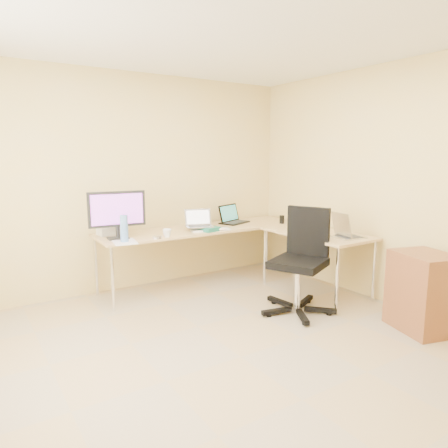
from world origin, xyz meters
TOP-DOWN VIEW (x-y plane):
  - floor at (0.00, 0.00)m, footprint 4.50×4.50m
  - ceiling at (0.00, 0.00)m, footprint 4.50×4.50m
  - wall_back at (0.00, 2.25)m, footprint 4.50×0.00m
  - wall_right at (2.10, 0.00)m, footprint 0.00×4.50m
  - desk_main at (0.72, 1.85)m, footprint 2.65×0.70m
  - desk_return at (1.70, 0.85)m, footprint 0.70×1.30m
  - monitor at (-0.40, 1.76)m, footprint 0.63×0.26m
  - book_stack at (0.67, 1.66)m, footprint 0.27×0.33m
  - laptop_center at (0.58, 1.68)m, footprint 0.38×0.33m
  - laptop_black at (1.25, 1.93)m, footprint 0.47×0.41m
  - keyboard at (0.70, 1.63)m, footprint 0.49×0.23m
  - mouse at (0.81, 1.55)m, footprint 0.12×0.10m
  - mug at (0.09, 1.55)m, footprint 0.12×0.12m
  - cd_stack at (-0.03, 1.55)m, footprint 0.13×0.13m
  - water_bottle at (-0.40, 1.55)m, footprint 0.10×0.10m
  - papers at (-0.40, 1.55)m, footprint 0.28×0.37m
  - white_box at (-0.40, 2.05)m, footprint 0.27×0.20m
  - desk_fan at (-0.40, 2.05)m, footprint 0.22×0.22m
  - black_cup at (1.76, 1.55)m, footprint 0.08×0.08m
  - laptop_return at (1.76, 0.43)m, footprint 0.38×0.32m
  - office_chair at (1.06, 0.48)m, footprint 0.88×0.88m
  - cabinet at (1.75, -0.49)m, footprint 0.58×0.65m

SIDE VIEW (x-z plane):
  - floor at x=0.00m, z-range 0.00..0.00m
  - cabinet at x=1.75m, z-range -0.02..0.74m
  - desk_main at x=0.72m, z-range 0.00..0.73m
  - desk_return at x=1.70m, z-range 0.00..0.73m
  - office_chair at x=1.06m, z-range -0.05..1.05m
  - papers at x=-0.40m, z-range 0.73..0.74m
  - keyboard at x=0.70m, z-range 0.73..0.75m
  - cd_stack at x=-0.03m, z-range 0.73..0.76m
  - mouse at x=0.81m, z-range 0.73..0.77m
  - book_stack at x=0.67m, z-range 0.73..0.78m
  - white_box at x=-0.40m, z-range 0.73..0.82m
  - mug at x=0.09m, z-range 0.73..0.82m
  - black_cup at x=1.76m, z-range 0.73..0.84m
  - laptop_return at x=1.76m, z-range 0.73..0.96m
  - desk_fan at x=-0.40m, z-range 0.73..0.97m
  - laptop_black at x=1.25m, z-range 0.73..0.98m
  - water_bottle at x=-0.40m, z-range 0.73..1.02m
  - laptop_center at x=0.58m, z-range 0.78..0.99m
  - monitor at x=-0.40m, z-range 0.73..1.26m
  - wall_back at x=0.00m, z-range -0.95..3.55m
  - wall_right at x=2.10m, z-range -0.95..3.55m
  - ceiling at x=0.00m, z-range 2.60..2.60m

